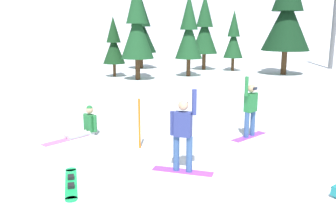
# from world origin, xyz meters

# --- Properties ---
(ground_plane) EXTENTS (800.00, 800.00, 0.00)m
(ground_plane) POSITION_xyz_m (0.00, 0.00, 0.00)
(ground_plane) COLOR white
(snowboarder_foreground) EXTENTS (1.46, 0.87, 2.03)m
(snowboarder_foreground) POSITION_xyz_m (-1.27, 0.82, 0.97)
(snowboarder_foreground) COLOR #993FD8
(snowboarder_foreground) RESTS_ON ground_plane
(snowboarder_midground) EXTENTS (1.37, 1.08, 1.95)m
(snowboarder_midground) POSITION_xyz_m (1.31, 3.33, 0.92)
(snowboarder_midground) COLOR #993FD8
(snowboarder_midground) RESTS_ON ground_plane
(snowboarder_background) EXTENTS (1.61, 1.45, 0.95)m
(snowboarder_background) POSITION_xyz_m (-3.84, 4.24, 0.32)
(snowboarder_background) COLOR #B7B7BC
(snowboarder_background) RESTS_ON ground_plane
(loose_snowboard_near_left) EXTENTS (0.49, 1.88, 0.09)m
(loose_snowboard_near_left) POSITION_xyz_m (-3.85, 0.48, 0.02)
(loose_snowboard_near_left) COLOR #19B259
(loose_snowboard_near_left) RESTS_ON ground_plane
(trail_marker_pole) EXTENTS (0.06, 0.06, 1.45)m
(trail_marker_pole) POSITION_xyz_m (-2.19, 2.72, 0.73)
(trail_marker_pole) COLOR orange
(trail_marker_pole) RESTS_ON ground_plane
(pine_tree_leaning) EXTENTS (2.13, 2.13, 6.32)m
(pine_tree_leaning) POSITION_xyz_m (-1.53, 16.48, 3.44)
(pine_tree_leaning) COLOR #472D19
(pine_tree_leaning) RESTS_ON ground_plane
(pine_tree_young) EXTENTS (1.88, 1.88, 5.63)m
(pine_tree_young) POSITION_xyz_m (2.08, 17.74, 3.07)
(pine_tree_young) COLOR #472D19
(pine_tree_young) RESTS_ON ground_plane
(pine_tree_tall) EXTENTS (1.50, 1.50, 4.67)m
(pine_tree_tall) POSITION_xyz_m (6.11, 20.37, 2.54)
(pine_tree_tall) COLOR #472D19
(pine_tree_tall) RESTS_ON ground_plane
(pine_tree_twin) EXTENTS (2.52, 2.52, 5.99)m
(pine_tree_twin) POSITION_xyz_m (-0.89, 23.10, 3.27)
(pine_tree_twin) COLOR #472D19
(pine_tree_twin) RESTS_ON ground_plane
(pine_tree_broad) EXTENTS (3.37, 3.37, 7.87)m
(pine_tree_broad) POSITION_xyz_m (9.10, 17.72, 4.29)
(pine_tree_broad) COLOR #472D19
(pine_tree_broad) RESTS_ON ground_plane
(pine_tree_slender) EXTENTS (2.09, 2.09, 5.93)m
(pine_tree_slender) POSITION_xyz_m (4.05, 21.45, 3.23)
(pine_tree_slender) COLOR #472D19
(pine_tree_slender) RESTS_ON ground_plane
(pine_tree_short) EXTENTS (1.52, 1.52, 4.12)m
(pine_tree_short) POSITION_xyz_m (-3.06, 18.25, 2.25)
(pine_tree_short) COLOR #472D19
(pine_tree_short) RESTS_ON ground_plane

